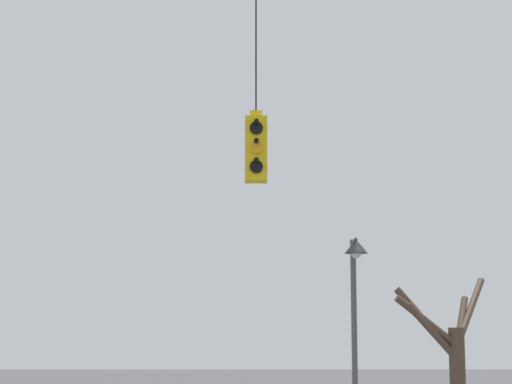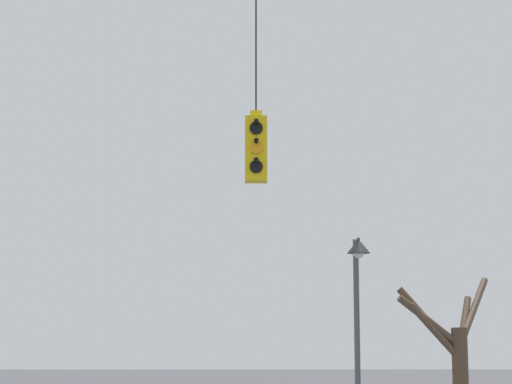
# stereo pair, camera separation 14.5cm
# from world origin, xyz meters

# --- Properties ---
(traffic_light_near_left_pole) EXTENTS (0.34, 0.46, 3.32)m
(traffic_light_near_left_pole) POSITION_xyz_m (3.14, 0.26, 5.18)
(traffic_light_near_left_pole) COLOR yellow
(street_lamp) EXTENTS (0.48, 0.83, 4.38)m
(street_lamp) POSITION_xyz_m (5.31, 5.70, 3.29)
(street_lamp) COLOR #515156
(street_lamp) RESTS_ON ground_plane
(bare_tree) EXTENTS (2.30, 1.98, 3.65)m
(bare_tree) POSITION_xyz_m (7.21, 5.57, 1.91)
(bare_tree) COLOR brown
(bare_tree) RESTS_ON ground_plane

